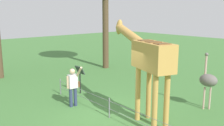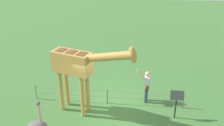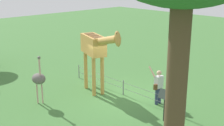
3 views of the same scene
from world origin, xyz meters
The scene contains 5 objects.
ground_plane centered at (0.00, 0.00, 0.00)m, with size 60.00×60.00×0.00m, color #427538.
giraffe centered at (-1.09, -0.54, 2.26)m, with size 3.68×1.64×3.52m.
visitor centered at (1.82, 0.61, 0.90)m, with size 0.65×0.59×1.72m.
info_sign centered at (3.04, -0.54, 0.95)m, with size 0.56×0.21×1.32m.
wire_fence centered at (0.00, 0.25, 0.40)m, with size 7.05×0.05×0.75m.
Camera 2 is at (1.26, -9.22, 6.44)m, focal length 38.10 mm.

